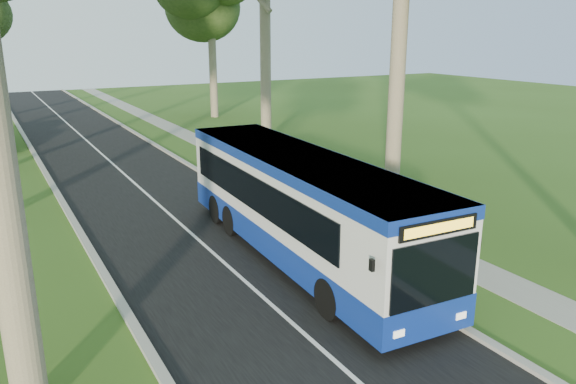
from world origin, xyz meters
name	(u,v)px	position (x,y,z in m)	size (l,w,h in m)	color
ground	(330,250)	(0.00, 0.00, 0.00)	(120.00, 120.00, 0.00)	#36561A
road	(144,192)	(-3.50, 10.00, 0.01)	(7.00, 100.00, 0.02)	black
kerb_east	(216,181)	(0.00, 10.00, 0.06)	(0.25, 100.00, 0.12)	#9E9B93
kerb_west	(62,202)	(-7.00, 10.00, 0.06)	(0.25, 100.00, 0.12)	#9E9B93
centre_line	(144,192)	(-3.50, 10.00, 0.02)	(0.12, 100.00, 0.01)	white
footpath	(271,175)	(3.00, 10.00, 0.01)	(1.50, 100.00, 0.02)	gray
bus	(300,206)	(-1.20, -0.01, 1.73)	(3.14, 12.68, 3.34)	silver
bus_stop_sign	(455,255)	(0.30, -5.16, 1.65)	(0.16, 0.36, 2.66)	gray
bus_shelter	(351,187)	(1.68, 1.25, 1.67)	(2.08, 3.04, 2.39)	black
litter_bin	(269,183)	(1.29, 6.93, 0.52)	(0.59, 0.59, 1.03)	black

